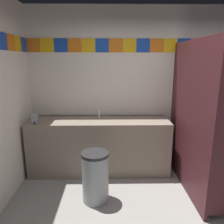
{
  "coord_description": "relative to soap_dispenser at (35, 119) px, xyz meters",
  "views": [
    {
      "loc": [
        -0.69,
        -1.94,
        1.85
      ],
      "look_at": [
        -0.64,
        1.16,
        1.1
      ],
      "focal_mm": 34.55,
      "sensor_mm": 36.0,
      "label": 1
    }
  ],
  "objects": [
    {
      "name": "wall_back",
      "position": [
        1.82,
        0.53,
        0.39
      ],
      "size": [
        4.06,
        0.09,
        2.71
      ],
      "color": "silver",
      "rests_on": "ground_plane"
    },
    {
      "name": "faucet_center",
      "position": [
        0.98,
        0.28,
        -0.03
      ],
      "size": [
        0.04,
        0.1,
        0.14
      ],
      "color": "silver",
      "rests_on": "vanity_counter"
    },
    {
      "name": "trash_bin",
      "position": [
        0.96,
        -0.64,
        -0.63
      ],
      "size": [
        0.36,
        0.36,
        0.69
      ],
      "color": "#999EA3",
      "rests_on": "ground_plane"
    },
    {
      "name": "vanity_counter",
      "position": [
        0.98,
        0.19,
        -0.52
      ],
      "size": [
        2.28,
        0.61,
        0.89
      ],
      "color": "gray",
      "rests_on": "ground_plane"
    },
    {
      "name": "toilet",
      "position": [
        2.85,
        0.12,
        -0.67
      ],
      "size": [
        0.39,
        0.49,
        0.74
      ],
      "color": "white",
      "rests_on": "ground_plane"
    },
    {
      "name": "stall_divider",
      "position": [
        2.42,
        -0.55,
        0.08
      ],
      "size": [
        0.92,
        1.57,
        2.11
      ],
      "color": "#471E23",
      "rests_on": "ground_plane"
    },
    {
      "name": "soap_dispenser",
      "position": [
        0.0,
        0.0,
        0.0
      ],
      "size": [
        0.09,
        0.09,
        0.16
      ],
      "color": "gray",
      "rests_on": "vanity_counter"
    }
  ]
}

